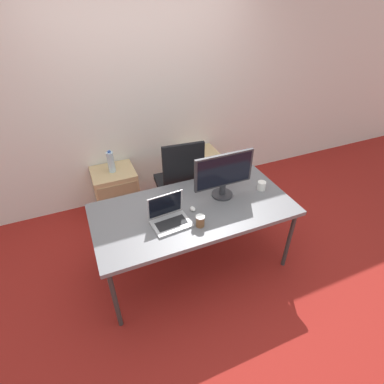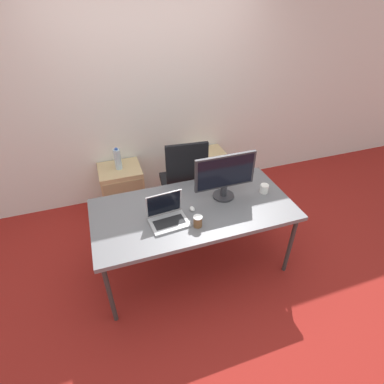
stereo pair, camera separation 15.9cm
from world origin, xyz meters
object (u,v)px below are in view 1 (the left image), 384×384
Objects in this scene: mouse at (193,209)px; water_bottle at (111,162)px; laptop_center at (169,217)px; coffee_cup_brown at (200,221)px; cabinet_left at (116,191)px; coffee_cup_white at (261,186)px; monitor at (224,174)px; office_chair at (180,190)px; cabinet_right at (199,172)px.

water_bottle is at bearing 112.50° from mouse.
laptop_center is 0.26m from mouse.
water_bottle is 2.66× the size of coffee_cup_brown.
cabinet_left is 0.41m from water_bottle.
coffee_cup_white is at bearing -43.39° from cabinet_left.
mouse is (0.51, -1.23, 0.47)m from cabinet_left.
monitor is at bearing -52.82° from water_bottle.
laptop_center is (0.27, -1.30, 0.09)m from water_bottle.
cabinet_left is at bearing 108.64° from coffee_cup_brown.
coffee_cup_brown is (0.49, -1.45, 0.51)m from cabinet_left.
water_bottle is (-0.66, 0.49, 0.27)m from office_chair.
coffee_cup_brown reaches higher than cabinet_left.
office_chair reaches higher than laptop_center.
water_bottle is at bearing 179.89° from cabinet_right.
coffee_cup_brown reaches higher than mouse.
mouse is (-0.35, -0.10, -0.23)m from monitor.
coffee_cup_white reaches higher than cabinet_right.
coffee_cup_white is 0.84× the size of coffee_cup_brown.
coffee_cup_white is (0.60, -0.70, 0.35)m from office_chair.
cabinet_right is at bearing 65.97° from coffee_cup_brown.
monitor is (0.86, -1.14, 0.28)m from water_bottle.
monitor is at bearing -72.70° from office_chair.
monitor is at bearing -52.77° from cabinet_left.
water_bottle is 1.33m from laptop_center.
office_chair is 10.95× the size of coffee_cup_brown.
office_chair is 0.82m from mouse.
monitor is at bearing 15.85° from mouse.
cabinet_left is (-0.66, 0.49, -0.15)m from office_chair.
monitor is at bearing -103.47° from cabinet_right.
office_chair is at bearing 63.90° from laptop_center.
office_chair is at bearing -36.61° from cabinet_left.
mouse is at bearing 15.19° from laptop_center.
cabinet_right is 8.49× the size of mouse.
cabinet_right is 1.46m from mouse.
coffee_cup_brown is (-0.78, -0.25, 0.01)m from coffee_cup_white.
cabinet_left is 1.42m from mouse.
laptop_center is at bearing -164.42° from monitor.
water_bottle is 0.47× the size of monitor.
cabinet_right is at bearing 63.25° from mouse.
laptop_center reaches higher than cabinet_right.
mouse is at bearing -177.09° from coffee_cup_white.
monitor is (0.86, -1.13, 0.70)m from cabinet_left.
monitor is (-0.27, -1.13, 0.70)m from cabinet_right.
office_chair is 0.70m from cabinet_right.
office_chair reaches higher than cabinet_left.
laptop_center is 3.31× the size of coffee_cup_brown.
coffee_cup_brown is at bearing -100.29° from office_chair.
office_chair reaches higher than coffee_cup_brown.
mouse is at bearing -67.46° from cabinet_left.
office_chair is 1.04m from coffee_cup_brown.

